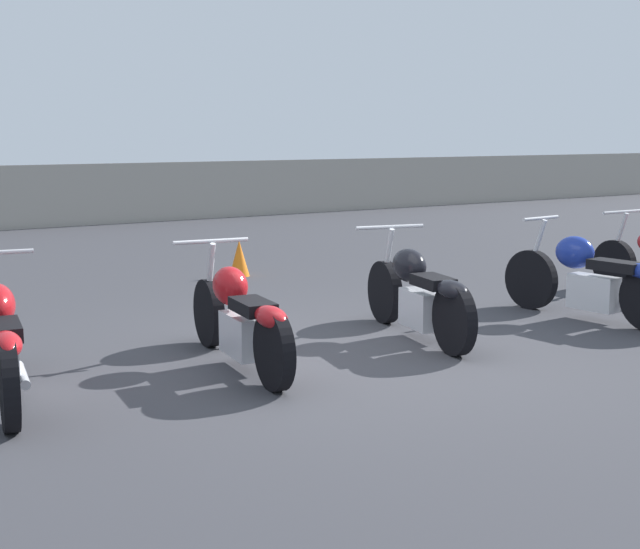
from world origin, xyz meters
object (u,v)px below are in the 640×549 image
object	(u,v)px
motorcycle_slot_1	(1,342)
motorcycle_slot_2	(241,319)
motorcycle_slot_3	(419,294)
motorcycle_slot_4	(592,278)
traffic_cone_far	(239,258)

from	to	relation	value
motorcycle_slot_1	motorcycle_slot_2	distance (m)	1.84
motorcycle_slot_3	motorcycle_slot_4	world-z (taller)	motorcycle_slot_4
motorcycle_slot_1	motorcycle_slot_2	world-z (taller)	motorcycle_slot_1
motorcycle_slot_3	traffic_cone_far	distance (m)	4.11
motorcycle_slot_2	traffic_cone_far	world-z (taller)	motorcycle_slot_2
motorcycle_slot_3	motorcycle_slot_4	xyz separation A→B (m)	(1.99, -0.29, 0.01)
motorcycle_slot_3	traffic_cone_far	world-z (taller)	motorcycle_slot_3
motorcycle_slot_2	traffic_cone_far	distance (m)	4.65
motorcycle_slot_2	motorcycle_slot_4	size ratio (longest dim) A/B	1.03
motorcycle_slot_3	motorcycle_slot_4	size ratio (longest dim) A/B	0.97
motorcycle_slot_2	traffic_cone_far	xyz separation A→B (m)	(2.13, 4.13, -0.17)
motorcycle_slot_4	motorcycle_slot_2	bearing A→B (deg)	170.38
motorcycle_slot_4	motorcycle_slot_3	bearing A→B (deg)	165.87
motorcycle_slot_1	motorcycle_slot_3	bearing A→B (deg)	7.91
motorcycle_slot_2	traffic_cone_far	bearing A→B (deg)	70.10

